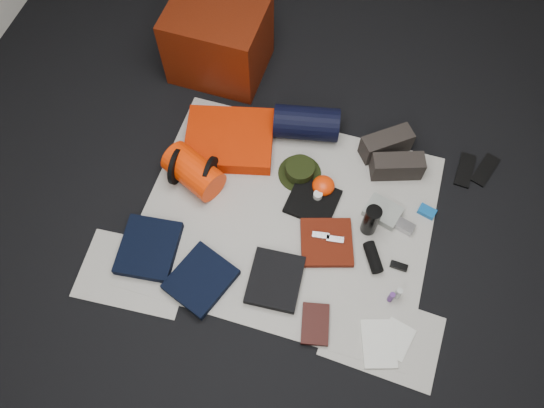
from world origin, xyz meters
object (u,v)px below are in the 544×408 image
(red_cabinet, at_px, (218,40))
(sleeping_pad, at_px, (229,140))
(stuff_sack, at_px, (194,171))
(navy_duffel, at_px, (306,123))
(paperback_book, at_px, (315,324))
(water_bottle, at_px, (371,220))
(compact_camera, at_px, (405,226))

(red_cabinet, height_order, sleeping_pad, red_cabinet)
(stuff_sack, height_order, navy_duffel, navy_duffel)
(stuff_sack, relative_size, paperback_book, 1.56)
(sleeping_pad, xyz_separation_m, stuff_sack, (-0.11, -0.30, 0.05))
(paperback_book, bearing_deg, water_bottle, 64.62)
(red_cabinet, xyz_separation_m, paperback_book, (1.03, -1.49, -0.22))
(water_bottle, distance_m, compact_camera, 0.22)
(navy_duffel, relative_size, paperback_book, 1.81)
(stuff_sack, height_order, compact_camera, stuff_sack)
(navy_duffel, bearing_deg, paperback_book, -83.78)
(navy_duffel, height_order, water_bottle, water_bottle)
(water_bottle, bearing_deg, stuff_sack, 179.09)
(stuff_sack, xyz_separation_m, paperback_book, (0.89, -0.63, -0.08))
(navy_duffel, xyz_separation_m, water_bottle, (0.50, -0.52, 0.01))
(sleeping_pad, height_order, water_bottle, water_bottle)
(navy_duffel, distance_m, paperback_book, 1.19)
(red_cabinet, height_order, compact_camera, red_cabinet)
(stuff_sack, relative_size, water_bottle, 1.52)
(water_bottle, bearing_deg, paperback_book, -103.43)
(red_cabinet, relative_size, compact_camera, 5.43)
(red_cabinet, xyz_separation_m, stuff_sack, (0.14, -0.86, -0.13))
(paperback_book, bearing_deg, stuff_sack, 132.83)
(stuff_sack, distance_m, paperback_book, 1.09)
(stuff_sack, bearing_deg, red_cabinet, 99.22)
(navy_duffel, xyz_separation_m, compact_camera, (0.70, -0.46, -0.08))
(red_cabinet, xyz_separation_m, compact_camera, (1.37, -0.81, -0.21))
(red_cabinet, relative_size, stuff_sack, 1.72)
(sleeping_pad, bearing_deg, water_bottle, -18.75)
(stuff_sack, relative_size, compact_camera, 3.16)
(stuff_sack, bearing_deg, navy_duffel, 43.73)
(sleeping_pad, xyz_separation_m, water_bottle, (0.92, -0.31, 0.06))
(compact_camera, height_order, paperback_book, compact_camera)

